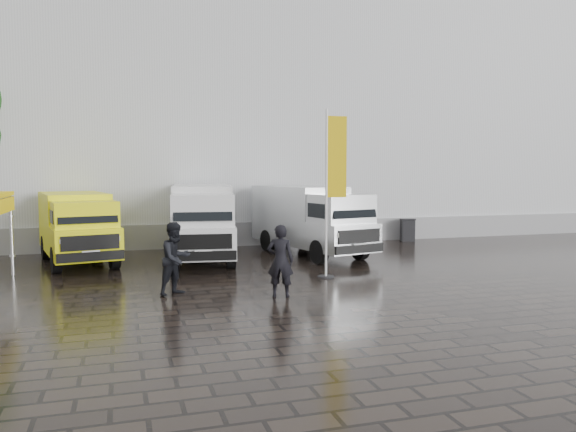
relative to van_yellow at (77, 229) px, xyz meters
name	(u,v)px	position (x,y,z in m)	size (l,w,h in m)	color
ground	(317,280)	(6.85, -5.14, -1.20)	(120.00, 120.00, 0.00)	black
exhibition_hall	(255,120)	(8.85, 10.86, 4.80)	(44.00, 16.00, 12.00)	silver
hall_plinth	(299,232)	(8.85, 2.81, -0.70)	(44.00, 0.15, 1.00)	gray
van_yellow	(77,229)	(0.00, 0.00, 0.00)	(1.99, 5.18, 2.39)	#F4F40C
van_white	(202,223)	(4.19, -0.44, 0.12)	(2.03, 6.10, 2.64)	white
van_silver	(311,221)	(8.27, -0.44, 0.09)	(1.98, 5.94, 2.57)	silver
flagpole	(332,184)	(7.43, -4.78, 1.58)	(0.88, 0.50, 4.97)	black
wheelie_bin	(407,230)	(13.80, 2.23, -0.69)	(0.61, 0.61, 1.01)	black
person_front	(280,261)	(5.24, -6.88, -0.28)	(0.67, 0.44, 1.84)	black
person_tent	(176,259)	(2.74, -5.87, -0.26)	(0.91, 0.71, 1.87)	black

